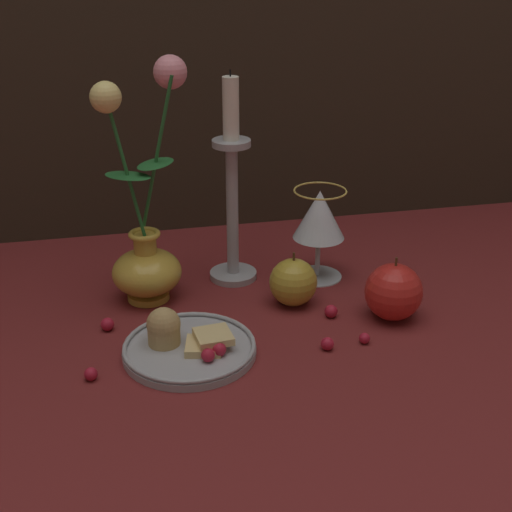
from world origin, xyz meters
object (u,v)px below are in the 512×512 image
object	(u,v)px
plate_with_pastries	(186,344)
apple_near_glass	(394,292)
vase	(146,238)
candlestick	(232,194)
wine_glass	(319,218)
apple_beside_vase	(293,282)

from	to	relation	value
plate_with_pastries	apple_near_glass	distance (m)	0.30
vase	candlestick	world-z (taller)	vase
apple_near_glass	wine_glass	bearing A→B (deg)	113.58
vase	apple_beside_vase	size ratio (longest dim) A/B	4.27
wine_glass	candlestick	bearing A→B (deg)	169.08
plate_with_pastries	apple_near_glass	world-z (taller)	apple_near_glass
plate_with_pastries	candlestick	distance (m)	0.27
candlestick	apple_near_glass	xyz separation A→B (m)	(0.20, -0.18, -0.10)
vase	candlestick	bearing A→B (deg)	17.19
plate_with_pastries	apple_near_glass	xyz separation A→B (m)	(0.30, 0.03, 0.03)
candlestick	apple_beside_vase	world-z (taller)	candlestick
plate_with_pastries	wine_glass	world-z (taller)	wine_glass
plate_with_pastries	vase	bearing A→B (deg)	101.44
apple_beside_vase	candlestick	bearing A→B (deg)	123.55
vase	apple_near_glass	world-z (taller)	vase
wine_glass	apple_near_glass	xyz separation A→B (m)	(0.07, -0.15, -0.06)
wine_glass	apple_beside_vase	size ratio (longest dim) A/B	1.77
plate_with_pastries	apple_beside_vase	size ratio (longest dim) A/B	2.11
vase	wine_glass	world-z (taller)	vase
wine_glass	apple_near_glass	world-z (taller)	wine_glass
vase	plate_with_pastries	size ratio (longest dim) A/B	2.02
wine_glass	candlestick	xyz separation A→B (m)	(-0.13, 0.03, 0.04)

